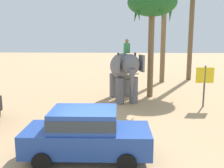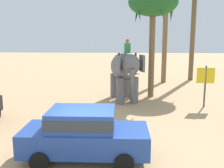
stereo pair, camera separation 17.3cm
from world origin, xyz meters
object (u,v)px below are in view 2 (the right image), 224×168
Objects in this scene: palm_tree_near_hut at (153,5)px; car_sedan_foreground at (84,132)px; elephant_with_mahout at (125,70)px; signboard_yellow at (206,78)px.

car_sedan_foreground is at bearing -107.57° from palm_tree_near_hut.
elephant_with_mahout reaches higher than signboard_yellow.
elephant_with_mahout is at bearing 81.51° from car_sedan_foreground.
elephant_with_mahout is at bearing 165.56° from signboard_yellow.
signboard_yellow is at bearing 49.70° from car_sedan_foreground.
signboard_yellow is at bearing -14.44° from elephant_with_mahout.
elephant_with_mahout reaches higher than car_sedan_foreground.
elephant_with_mahout is 0.56× the size of palm_tree_near_hut.
car_sedan_foreground is 1.03× the size of elephant_with_mahout.
palm_tree_near_hut reaches higher than car_sedan_foreground.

